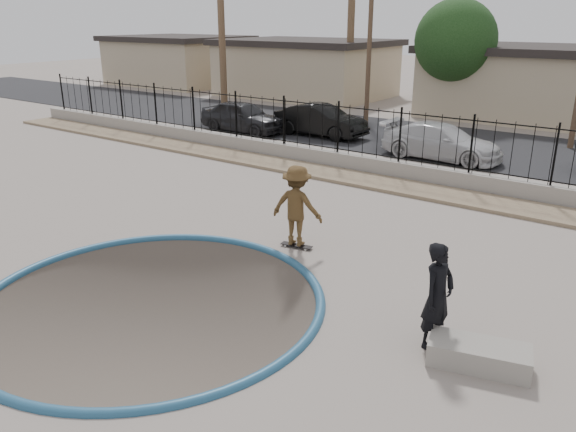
# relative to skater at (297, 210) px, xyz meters

# --- Properties ---
(ground) EXTENTS (120.00, 120.00, 2.20)m
(ground) POSITION_rel_skater_xyz_m (-0.77, 9.00, -2.09)
(ground) COLOR gray
(ground) RESTS_ON ground
(bowl_pit) EXTENTS (6.84, 6.84, 1.80)m
(bowl_pit) POSITION_rel_skater_xyz_m (-0.77, -4.00, -0.99)
(bowl_pit) COLOR #443A34
(bowl_pit) RESTS_ON ground
(coping_ring) EXTENTS (7.04, 7.04, 0.20)m
(coping_ring) POSITION_rel_skater_xyz_m (-0.77, -4.00, -0.99)
(coping_ring) COLOR navy
(coping_ring) RESTS_ON ground
(rock_strip) EXTENTS (42.00, 1.60, 0.11)m
(rock_strip) POSITION_rel_skater_xyz_m (-0.77, 6.20, -0.94)
(rock_strip) COLOR #8F7C5D
(rock_strip) RESTS_ON ground
(retaining_wall) EXTENTS (42.00, 0.45, 0.60)m
(retaining_wall) POSITION_rel_skater_xyz_m (-0.77, 7.30, -0.69)
(retaining_wall) COLOR gray
(retaining_wall) RESTS_ON ground
(fence) EXTENTS (40.00, 0.04, 1.80)m
(fence) POSITION_rel_skater_xyz_m (-0.77, 7.30, 0.51)
(fence) COLOR black
(fence) RESTS_ON retaining_wall
(street) EXTENTS (90.00, 8.00, 0.04)m
(street) POSITION_rel_skater_xyz_m (-0.77, 14.00, -0.97)
(street) COLOR black
(street) RESTS_ON ground
(house_west_far) EXTENTS (10.60, 8.60, 3.90)m
(house_west_far) POSITION_rel_skater_xyz_m (-28.77, 23.50, 0.98)
(house_west_far) COLOR tan
(house_west_far) RESTS_ON ground
(house_west) EXTENTS (11.60, 8.60, 3.90)m
(house_west) POSITION_rel_skater_xyz_m (-15.77, 23.50, 0.98)
(house_west) COLOR tan
(house_west) RESTS_ON ground
(house_center) EXTENTS (10.60, 8.60, 3.90)m
(house_center) POSITION_rel_skater_xyz_m (-0.77, 23.50, 0.98)
(house_center) COLOR tan
(house_center) RESTS_ON ground
(utility_pole_left) EXTENTS (1.70, 0.24, 9.00)m
(utility_pole_left) POSITION_rel_skater_xyz_m (-6.77, 16.00, 3.71)
(utility_pole_left) COLOR #473323
(utility_pole_left) RESTS_ON ground
(street_tree_left) EXTENTS (4.32, 4.32, 6.36)m
(street_tree_left) POSITION_rel_skater_xyz_m (-3.77, 20.00, 3.20)
(street_tree_left) COLOR #473323
(street_tree_left) RESTS_ON ground
(skater) EXTENTS (1.40, 0.97, 1.98)m
(skater) POSITION_rel_skater_xyz_m (0.00, 0.00, 0.00)
(skater) COLOR brown
(skater) RESTS_ON ground
(skateboard) EXTENTS (0.83, 0.34, 0.07)m
(skateboard) POSITION_rel_skater_xyz_m (-0.00, 0.00, -0.94)
(skateboard) COLOR black
(skateboard) RESTS_ON ground
(videographer) EXTENTS (0.59, 0.77, 1.90)m
(videographer) POSITION_rel_skater_xyz_m (4.45, -2.17, -0.04)
(videographer) COLOR black
(videographer) RESTS_ON ground
(concrete_ledge) EXTENTS (1.73, 1.08, 0.40)m
(concrete_ledge) POSITION_rel_skater_xyz_m (5.28, -2.33, -0.79)
(concrete_ledge) COLOR gray
(concrete_ledge) RESTS_ON ground
(car_a) EXTENTS (4.46, 1.82, 1.52)m
(car_a) POSITION_rel_skater_xyz_m (-10.56, 10.40, -0.20)
(car_a) COLOR black
(car_a) RESTS_ON street
(car_b) EXTENTS (4.50, 1.61, 1.48)m
(car_b) POSITION_rel_skater_xyz_m (-6.93, 11.80, -0.22)
(car_b) COLOR black
(car_b) RESTS_ON street
(car_c) EXTENTS (4.81, 2.04, 1.38)m
(car_c) POSITION_rel_skater_xyz_m (-0.58, 10.81, -0.26)
(car_c) COLOR silver
(car_c) RESTS_ON street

